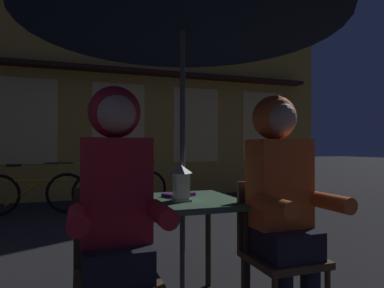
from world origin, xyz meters
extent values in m
cube|color=#42664C|center=(0.00, 0.00, 0.72)|extent=(0.72, 0.72, 0.04)
cylinder|color=#2D2319|center=(-0.31, -0.31, 0.35)|extent=(0.04, 0.04, 0.70)
cylinder|color=#2D2319|center=(0.31, -0.31, 0.35)|extent=(0.04, 0.04, 0.70)
cylinder|color=#2D2319|center=(-0.31, 0.31, 0.35)|extent=(0.04, 0.04, 0.70)
cylinder|color=#2D2319|center=(0.31, 0.31, 0.35)|extent=(0.04, 0.04, 0.70)
cylinder|color=#4C4C51|center=(0.00, 0.00, 1.12)|extent=(0.04, 0.04, 2.25)
cone|color=black|center=(0.00, 0.00, 2.06)|extent=(2.10, 2.10, 0.38)
cube|color=white|center=(-0.03, -0.08, 0.75)|extent=(0.11, 0.11, 0.02)
cube|color=white|center=(-0.03, -0.08, 0.84)|extent=(0.09, 0.09, 0.16)
pyramid|color=white|center=(-0.03, -0.08, 0.94)|extent=(0.11, 0.11, 0.06)
cube|color=#513823|center=(-0.48, -0.44, 0.43)|extent=(0.40, 0.40, 0.04)
cube|color=#513823|center=(-0.48, -0.26, 0.66)|extent=(0.40, 0.03, 0.42)
cube|color=#513823|center=(0.48, -0.44, 0.43)|extent=(0.40, 0.40, 0.04)
cylinder|color=#513823|center=(0.65, -0.27, 0.21)|extent=(0.03, 0.03, 0.41)
cube|color=#513823|center=(0.48, -0.26, 0.66)|extent=(0.40, 0.03, 0.42)
cube|color=black|center=(-0.48, -0.44, 0.53)|extent=(0.32, 0.36, 0.16)
cube|color=red|center=(-0.48, -0.40, 0.87)|extent=(0.34, 0.22, 0.52)
cylinder|color=red|center=(-0.30, -0.62, 0.78)|extent=(0.09, 0.30, 0.09)
cylinder|color=red|center=(-0.66, -0.62, 0.78)|extent=(0.09, 0.30, 0.09)
sphere|color=tan|center=(-0.48, -0.40, 1.25)|extent=(0.21, 0.21, 0.21)
sphere|color=red|center=(-0.48, -0.35, 1.26)|extent=(0.27, 0.27, 0.27)
cube|color=black|center=(0.48, -0.44, 0.53)|extent=(0.32, 0.36, 0.16)
cube|color=#E05B23|center=(0.48, -0.40, 0.87)|extent=(0.34, 0.22, 0.52)
cylinder|color=#E05B23|center=(0.66, -0.62, 0.78)|extent=(0.09, 0.30, 0.09)
cylinder|color=#E05B23|center=(0.30, -0.62, 0.78)|extent=(0.09, 0.30, 0.09)
sphere|color=tan|center=(0.48, -0.40, 1.25)|extent=(0.21, 0.21, 0.21)
sphere|color=#E05B23|center=(0.48, -0.35, 1.26)|extent=(0.27, 0.27, 0.27)
cube|color=gold|center=(0.19, 5.40, 3.10)|extent=(10.00, 0.60, 6.20)
cube|color=#F4D17A|center=(-1.57, 5.09, 1.60)|extent=(1.10, 0.02, 1.70)
cube|color=#F4D17A|center=(0.19, 5.09, 1.60)|extent=(1.10, 0.02, 1.70)
cube|color=#F4D17A|center=(1.95, 5.09, 1.60)|extent=(1.10, 0.02, 1.70)
cube|color=#F4D17A|center=(3.71, 5.09, 1.60)|extent=(1.10, 0.02, 1.70)
cube|color=#331914|center=(0.19, 4.95, 2.70)|extent=(9.00, 0.36, 0.08)
torus|color=black|center=(-0.82, 3.77, 0.33)|extent=(0.66, 0.10, 0.66)
cylinder|color=#B78419|center=(-1.32, 3.81, 0.54)|extent=(0.84, 0.10, 0.04)
cylinder|color=#B78419|center=(-1.45, 3.82, 0.36)|extent=(0.61, 0.09, 0.44)
cylinder|color=#B78419|center=(-1.61, 3.84, 0.66)|extent=(0.02, 0.02, 0.24)
cube|color=black|center=(-1.61, 3.84, 0.79)|extent=(0.21, 0.10, 0.04)
cylinder|color=#B78419|center=(-0.94, 3.78, 0.68)|extent=(0.02, 0.02, 0.28)
cylinder|color=black|center=(-0.94, 3.78, 0.82)|extent=(0.44, 0.06, 0.02)
torus|color=black|center=(0.59, 3.87, 0.33)|extent=(0.66, 0.15, 0.66)
torus|color=black|center=(-0.42, 3.72, 0.33)|extent=(0.66, 0.15, 0.66)
cylinder|color=#ADA89E|center=(0.09, 3.79, 0.54)|extent=(0.83, 0.16, 0.04)
cylinder|color=#ADA89E|center=(-0.03, 3.77, 0.36)|extent=(0.60, 0.12, 0.44)
cylinder|color=#ADA89E|center=(-0.19, 3.75, 0.66)|extent=(0.02, 0.02, 0.24)
cube|color=black|center=(-0.19, 3.75, 0.79)|extent=(0.21, 0.11, 0.04)
cylinder|color=#ADA89E|center=(0.47, 3.85, 0.68)|extent=(0.02, 0.02, 0.28)
cylinder|color=black|center=(0.47, 3.85, 0.82)|extent=(0.44, 0.09, 0.02)
cube|color=#661E7A|center=(0.01, 0.12, 0.75)|extent=(0.24, 0.21, 0.02)
camera|label=1|loc=(-0.67, -2.10, 1.08)|focal=31.03mm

